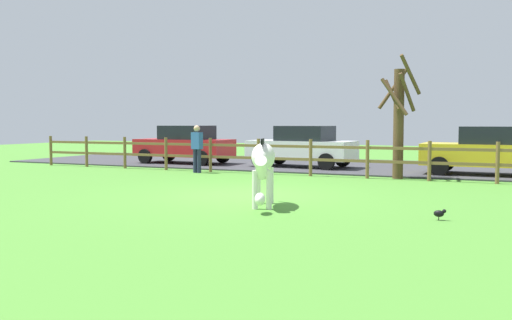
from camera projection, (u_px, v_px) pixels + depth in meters
The scene contains 10 objects.
ground_plane at pixel (242, 195), 13.09m from camera, with size 60.00×60.00×0.00m, color #47842D.
parking_asphalt at pixel (343, 166), 21.56m from camera, with size 28.00×7.40×0.05m, color #38383D.
paddock_fence at pixel (284, 154), 17.94m from camera, with size 20.41×0.11×1.19m.
bare_tree at pixel (399, 117), 16.68m from camera, with size 1.35×1.35×3.76m.
zebra at pixel (263, 162), 11.13m from camera, with size 0.92×1.86×1.41m.
crow_on_grass at pixel (440, 213), 9.62m from camera, with size 0.21×0.10×0.20m.
parked_car_white at pixel (302, 146), 20.57m from camera, with size 4.13×2.15×1.56m.
parked_car_yellow at pixel (488, 150), 17.44m from camera, with size 4.05×1.98×1.56m.
parked_car_red at pixel (185, 144), 22.47m from camera, with size 4.04×1.96×1.56m.
visitor_near_fence at pixel (197, 147), 18.70m from camera, with size 0.39×0.28×1.64m.
Camera 1 is at (5.59, -11.74, 1.73)m, focal length 38.13 mm.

